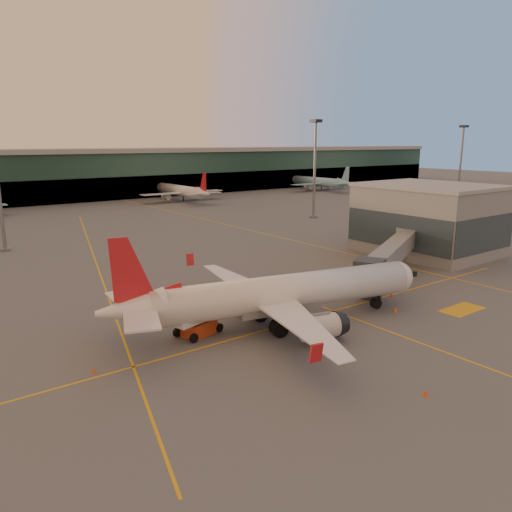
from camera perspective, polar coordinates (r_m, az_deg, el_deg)
ground at (r=54.88m, az=8.91°, el=-8.65°), size 600.00×600.00×0.00m
taxi_markings at (r=87.47m, az=-15.96°, el=-0.80°), size 100.12×173.00×0.01m
terminal at (r=181.31m, az=-25.17°, el=8.19°), size 400.00×20.00×17.60m
gate_building at (r=96.10m, az=19.06°, el=4.02°), size 18.40×22.40×12.60m
mast_east_near at (r=133.95m, az=6.75°, el=10.66°), size 2.40×2.40×25.60m
mast_east_far at (r=195.29m, az=22.41°, el=10.49°), size 2.40×2.40×25.60m
main_airplane at (r=54.72m, az=2.33°, el=-4.46°), size 37.20×33.84×11.34m
jet_bridge at (r=77.48m, az=15.53°, el=0.48°), size 27.87×15.95×5.69m
catering_truck at (r=53.06m, az=-6.84°, el=-6.26°), size 6.54×4.07×4.71m
gpu_cart at (r=73.00m, az=14.96°, el=-2.94°), size 2.36×1.70×1.26m
pushback_tug at (r=77.36m, az=13.38°, el=-1.82°), size 4.26×3.27×1.95m
cone_nose at (r=68.82m, az=15.25°, el=-4.23°), size 0.43×0.43×0.54m
cone_tail at (r=47.68m, az=-18.16°, el=-12.29°), size 0.40×0.40×0.51m
cone_wing_right at (r=43.90m, az=18.82°, el=-14.60°), size 0.42×0.42×0.54m
cone_fwd at (r=62.61m, az=15.63°, el=-5.94°), size 0.49×0.49×0.62m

